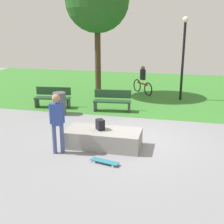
{
  "coord_description": "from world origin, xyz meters",
  "views": [
    {
      "loc": [
        1.37,
        -8.82,
        3.58
      ],
      "look_at": [
        -0.78,
        0.35,
        0.77
      ],
      "focal_mm": 46.67,
      "sensor_mm": 36.0,
      "label": 1
    }
  ],
  "objects_px": {
    "concrete_ledge": "(103,138)",
    "cyclist_on_bicycle": "(143,82)",
    "backpack_on_ledge": "(100,125)",
    "trash_bin": "(60,103)",
    "park_bench_far_left": "(112,100)",
    "tree_tall_oak": "(97,1)",
    "skater_performing_trick": "(57,119)",
    "lamp_post": "(184,50)",
    "skateboard_by_ledge": "(105,161)",
    "park_bench_center_lawn": "(53,97)"
  },
  "relations": [
    {
      "from": "backpack_on_ledge",
      "to": "trash_bin",
      "type": "relative_size",
      "value": 0.34
    },
    {
      "from": "trash_bin",
      "to": "concrete_ledge",
      "type": "bearing_deg",
      "value": -47.42
    },
    {
      "from": "cyclist_on_bicycle",
      "to": "trash_bin",
      "type": "bearing_deg",
      "value": -121.17
    },
    {
      "from": "park_bench_far_left",
      "to": "cyclist_on_bicycle",
      "type": "bearing_deg",
      "value": 77.77
    },
    {
      "from": "skater_performing_trick",
      "to": "cyclist_on_bicycle",
      "type": "height_order",
      "value": "skater_performing_trick"
    },
    {
      "from": "backpack_on_ledge",
      "to": "skateboard_by_ledge",
      "type": "distance_m",
      "value": 1.39
    },
    {
      "from": "backpack_on_ledge",
      "to": "trash_bin",
      "type": "height_order",
      "value": "trash_bin"
    },
    {
      "from": "park_bench_far_left",
      "to": "skater_performing_trick",
      "type": "bearing_deg",
      "value": -96.63
    },
    {
      "from": "backpack_on_ledge",
      "to": "tree_tall_oak",
      "type": "distance_m",
      "value": 7.82
    },
    {
      "from": "concrete_ledge",
      "to": "trash_bin",
      "type": "height_order",
      "value": "trash_bin"
    },
    {
      "from": "concrete_ledge",
      "to": "park_bench_far_left",
      "type": "height_order",
      "value": "park_bench_far_left"
    },
    {
      "from": "backpack_on_ledge",
      "to": "park_bench_far_left",
      "type": "height_order",
      "value": "park_bench_far_left"
    },
    {
      "from": "backpack_on_ledge",
      "to": "park_bench_center_lawn",
      "type": "distance_m",
      "value": 5.0
    },
    {
      "from": "skater_performing_trick",
      "to": "trash_bin",
      "type": "height_order",
      "value": "skater_performing_trick"
    },
    {
      "from": "skateboard_by_ledge",
      "to": "park_bench_far_left",
      "type": "bearing_deg",
      "value": 100.79
    },
    {
      "from": "concrete_ledge",
      "to": "skater_performing_trick",
      "type": "relative_size",
      "value": 1.29
    },
    {
      "from": "skater_performing_trick",
      "to": "concrete_ledge",
      "type": "bearing_deg",
      "value": 32.83
    },
    {
      "from": "park_bench_far_left",
      "to": "tree_tall_oak",
      "type": "xyz_separation_m",
      "value": [
        -1.37,
        2.61,
        4.26
      ]
    },
    {
      "from": "park_bench_far_left",
      "to": "lamp_post",
      "type": "distance_m",
      "value": 4.42
    },
    {
      "from": "backpack_on_ledge",
      "to": "skateboard_by_ledge",
      "type": "relative_size",
      "value": 0.39
    },
    {
      "from": "backpack_on_ledge",
      "to": "skater_performing_trick",
      "type": "relative_size",
      "value": 0.18
    },
    {
      "from": "cyclist_on_bicycle",
      "to": "concrete_ledge",
      "type": "bearing_deg",
      "value": -91.49
    },
    {
      "from": "tree_tall_oak",
      "to": "concrete_ledge",
      "type": "bearing_deg",
      "value": -72.88
    },
    {
      "from": "backpack_on_ledge",
      "to": "trash_bin",
      "type": "bearing_deg",
      "value": -177.23
    },
    {
      "from": "park_bench_far_left",
      "to": "lamp_post",
      "type": "bearing_deg",
      "value": 43.75
    },
    {
      "from": "cyclist_on_bicycle",
      "to": "tree_tall_oak",
      "type": "bearing_deg",
      "value": -152.28
    },
    {
      "from": "skater_performing_trick",
      "to": "cyclist_on_bicycle",
      "type": "distance_m",
      "value": 8.48
    },
    {
      "from": "trash_bin",
      "to": "cyclist_on_bicycle",
      "type": "height_order",
      "value": "cyclist_on_bicycle"
    },
    {
      "from": "park_bench_center_lawn",
      "to": "tree_tall_oak",
      "type": "height_order",
      "value": "tree_tall_oak"
    },
    {
      "from": "tree_tall_oak",
      "to": "trash_bin",
      "type": "relative_size",
      "value": 6.81
    },
    {
      "from": "lamp_post",
      "to": "tree_tall_oak",
      "type": "bearing_deg",
      "value": -178.24
    },
    {
      "from": "cyclist_on_bicycle",
      "to": "park_bench_far_left",
      "type": "bearing_deg",
      "value": -102.23
    },
    {
      "from": "park_bench_center_lawn",
      "to": "tree_tall_oak",
      "type": "bearing_deg",
      "value": 62.34
    },
    {
      "from": "concrete_ledge",
      "to": "lamp_post",
      "type": "xyz_separation_m",
      "value": [
        2.25,
        6.6,
        2.18
      ]
    },
    {
      "from": "concrete_ledge",
      "to": "cyclist_on_bicycle",
      "type": "relative_size",
      "value": 1.5
    },
    {
      "from": "backpack_on_ledge",
      "to": "park_bench_center_lawn",
      "type": "xyz_separation_m",
      "value": [
        -3.27,
        3.78,
        -0.21
      ]
    },
    {
      "from": "park_bench_far_left",
      "to": "lamp_post",
      "type": "relative_size",
      "value": 0.41
    },
    {
      "from": "tree_tall_oak",
      "to": "trash_bin",
      "type": "distance_m",
      "value": 5.61
    },
    {
      "from": "tree_tall_oak",
      "to": "lamp_post",
      "type": "xyz_separation_m",
      "value": [
        4.24,
        0.13,
        -2.3
      ]
    },
    {
      "from": "concrete_ledge",
      "to": "park_bench_center_lawn",
      "type": "height_order",
      "value": "park_bench_center_lawn"
    },
    {
      "from": "skater_performing_trick",
      "to": "skateboard_by_ledge",
      "type": "xyz_separation_m",
      "value": [
        1.48,
        -0.37,
        -0.97
      ]
    },
    {
      "from": "concrete_ledge",
      "to": "tree_tall_oak",
      "type": "bearing_deg",
      "value": 107.12
    },
    {
      "from": "tree_tall_oak",
      "to": "cyclist_on_bicycle",
      "type": "relative_size",
      "value": 4.17
    },
    {
      "from": "skateboard_by_ledge",
      "to": "trash_bin",
      "type": "relative_size",
      "value": 0.89
    },
    {
      "from": "trash_bin",
      "to": "skater_performing_trick",
      "type": "bearing_deg",
      "value": -67.48
    },
    {
      "from": "skater_performing_trick",
      "to": "lamp_post",
      "type": "distance_m",
      "value": 8.21
    },
    {
      "from": "park_bench_far_left",
      "to": "tree_tall_oak",
      "type": "bearing_deg",
      "value": 117.75
    },
    {
      "from": "lamp_post",
      "to": "park_bench_far_left",
      "type": "bearing_deg",
      "value": -136.25
    },
    {
      "from": "park_bench_far_left",
      "to": "trash_bin",
      "type": "bearing_deg",
      "value": -154.8
    },
    {
      "from": "park_bench_far_left",
      "to": "tree_tall_oak",
      "type": "distance_m",
      "value": 5.18
    }
  ]
}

